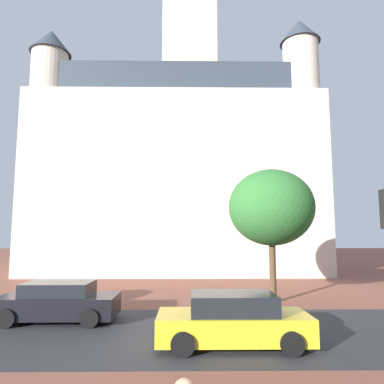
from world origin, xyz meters
The scene contains 6 objects.
ground_plane centered at (0.00, 10.00, 0.00)m, with size 120.00×120.00×0.00m, color brown.
street_asphalt_strip centered at (0.00, 9.21, 0.00)m, with size 120.00×6.47×0.00m, color #2D2D33.
landmark_building centered at (-1.05, 29.36, 9.28)m, with size 23.31×14.91×34.38m.
car_yellow centered at (1.07, 7.78, 0.70)m, with size 4.36×1.96×1.47m.
car_black centered at (-5.02, 10.63, 0.68)m, with size 4.30×2.02×1.41m.
tree_curb_far centered at (3.76, 13.94, 4.43)m, with size 4.05×4.05×6.26m.
Camera 1 is at (-0.24, -2.54, 3.23)m, focal length 32.30 mm.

